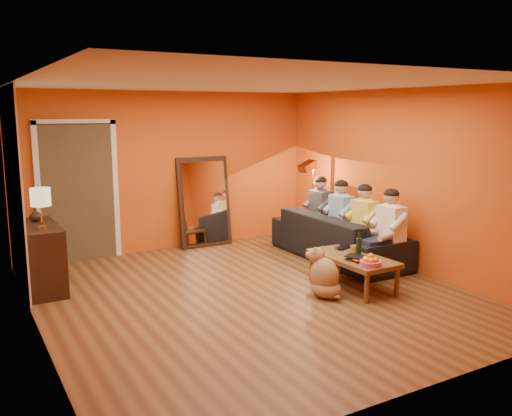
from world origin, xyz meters
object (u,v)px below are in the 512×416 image
mirror_frame (204,202)px  person_mid_right (341,218)px  coffee_table (352,272)px  laptop (347,248)px  table_lamp (41,209)px  person_far_left (391,232)px  floor_lamp (313,205)px  person_far_right (320,213)px  tumbler (354,249)px  vase (36,215)px  person_mid_left (365,225)px  wine_bottle (359,245)px  sideboard (41,257)px  dog (324,272)px  sofa (338,236)px

mirror_frame → person_mid_right: size_ratio=1.25×
coffee_table → laptop: size_ratio=3.89×
table_lamp → person_far_left: bearing=-18.3°
floor_lamp → person_far_right: floor_lamp is taller
tumbler → person_far_left: bearing=6.6°
person_far_left → vase: bearing=155.5°
person_mid_left → table_lamp: bearing=168.4°
person_far_right → wine_bottle: 2.06m
mirror_frame → sideboard: 3.01m
floor_lamp → person_mid_right: size_ratio=1.18×
mirror_frame → coffee_table: bearing=-76.3°
person_far_right → tumbler: size_ratio=11.28×
wine_bottle → tumbler: size_ratio=2.87×
person_far_left → tumbler: bearing=-173.4°
tumbler → laptop: tumbler is taller
mirror_frame → person_far_left: 3.24m
sideboard → dog: bearing=-34.3°
floor_lamp → tumbler: size_ratio=13.31×
coffee_table → tumbler: size_ratio=11.28×
sideboard → table_lamp: table_lamp is taller
person_mid_right → sofa: bearing=-142.4°
coffee_table → tumbler: tumbler is taller
person_far_left → person_far_right: (0.00, 1.65, 0.00)m
sofa → person_mid_right: 0.30m
sideboard → table_lamp: 0.74m
table_lamp → coffee_table: bearing=-25.1°
person_mid_right → tumbler: size_ratio=11.28×
person_far_left → person_mid_right: same height
table_lamp → sofa: size_ratio=0.21×
person_far_left → person_mid_right: 1.10m
sideboard → tumbler: 4.08m
person_far_right → tumbler: 1.88m
mirror_frame → dog: size_ratio=2.42×
mirror_frame → floor_lamp: mirror_frame is taller
tumbler → vase: (-3.65, 2.08, 0.47)m
coffee_table → wine_bottle: (0.05, -0.05, 0.37)m
person_mid_right → floor_lamp: bearing=92.4°
dog → person_far_right: (1.37, 1.95, 0.30)m
wine_bottle → floor_lamp: bearing=69.9°
sideboard → tumbler: bearing=-26.6°
wine_bottle → table_lamp: bearing=154.6°
coffee_table → person_far_right: 2.07m
vase → dog: bearing=-37.4°
sofa → coffee_table: (-0.71, -1.20, -0.14)m
person_far_left → laptop: (-0.66, 0.15, -0.18)m
sofa → tumbler: size_ratio=22.46×
sideboard → laptop: sideboard is taller
vase → mirror_frame: bearing=16.6°
coffee_table → person_far_left: 0.95m
floor_lamp → person_far_right: 0.21m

